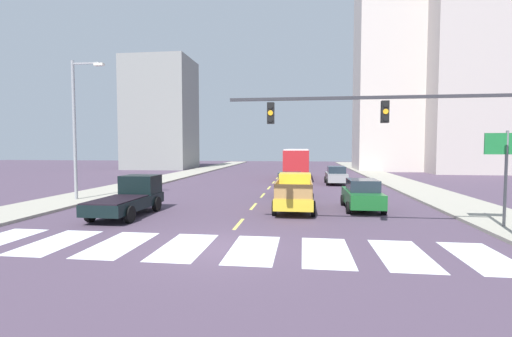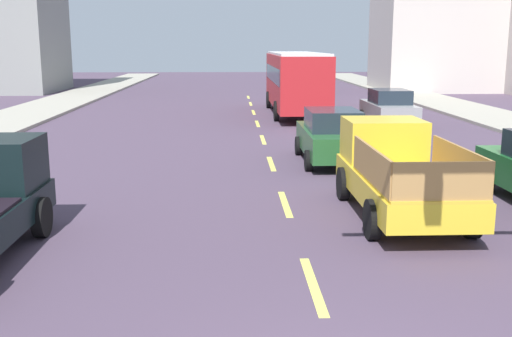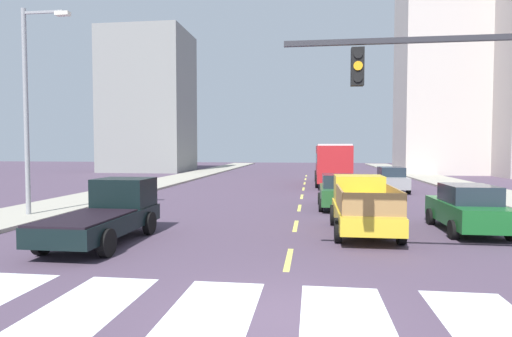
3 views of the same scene
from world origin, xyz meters
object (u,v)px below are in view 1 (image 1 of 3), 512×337
(direction_sign_green, at_px, (506,158))
(streetlight_left, at_px, (77,124))
(city_bus, at_px, (297,161))
(sedan_mid, at_px, (336,175))
(pickup_stakebed, at_px, (295,193))
(sedan_near_left, at_px, (362,195))
(pickup_dark, at_px, (131,197))
(traffic_signal_gantry, at_px, (419,127))
(sedan_near_right, at_px, (290,184))

(direction_sign_green, distance_m, streetlight_left, 23.51)
(city_bus, relative_size, sedan_mid, 2.45)
(city_bus, distance_m, sedan_mid, 6.50)
(pickup_stakebed, relative_size, sedan_near_left, 1.18)
(pickup_dark, bearing_deg, traffic_signal_gantry, -11.97)
(direction_sign_green, bearing_deg, sedan_mid, 106.02)
(sedan_near_right, height_order, direction_sign_green, direction_sign_green)
(sedan_near_right, distance_m, streetlight_left, 14.81)
(pickup_dark, xyz_separation_m, sedan_mid, (12.05, 17.21, -0.06))
(city_bus, height_order, traffic_signal_gantry, traffic_signal_gantry)
(sedan_near_right, distance_m, direction_sign_green, 13.78)
(pickup_dark, relative_size, sedan_near_right, 1.18)
(city_bus, bearing_deg, sedan_near_right, -88.87)
(pickup_stakebed, relative_size, streetlight_left, 0.58)
(sedan_near_right, height_order, sedan_near_left, same)
(sedan_mid, height_order, direction_sign_green, direction_sign_green)
(direction_sign_green, bearing_deg, city_bus, 111.10)
(sedan_near_left, bearing_deg, pickup_stakebed, -177.19)
(sedan_near_left, height_order, direction_sign_green, direction_sign_green)
(traffic_signal_gantry, bearing_deg, pickup_stakebed, 128.96)
(pickup_stakebed, xyz_separation_m, sedan_near_left, (3.76, 0.36, -0.08))
(pickup_dark, xyz_separation_m, city_bus, (8.23, 22.35, 1.03))
(pickup_dark, height_order, sedan_mid, pickup_dark)
(pickup_dark, distance_m, city_bus, 23.84)
(pickup_stakebed, xyz_separation_m, pickup_dark, (-8.45, -2.63, -0.02))
(sedan_near_right, xyz_separation_m, direction_sign_green, (9.40, -9.84, 2.17))
(traffic_signal_gantry, xyz_separation_m, streetlight_left, (-18.75, 7.18, 0.70))
(direction_sign_green, bearing_deg, sedan_near_left, 140.19)
(sedan_near_left, xyz_separation_m, streetlight_left, (-17.69, 0.87, 4.11))
(pickup_dark, bearing_deg, sedan_near_right, 49.05)
(pickup_stakebed, height_order, sedan_near_left, pickup_stakebed)
(direction_sign_green, xyz_separation_m, streetlight_left, (-22.85, 5.17, 1.94))
(sedan_mid, height_order, streetlight_left, streetlight_left)
(streetlight_left, bearing_deg, sedan_mid, 37.29)
(pickup_dark, xyz_separation_m, streetlight_left, (-5.49, 3.86, 4.05))
(direction_sign_green, bearing_deg, traffic_signal_gantry, -153.92)
(city_bus, xyz_separation_m, traffic_signal_gantry, (5.03, -25.67, 2.32))
(pickup_stakebed, bearing_deg, traffic_signal_gantry, -49.98)
(pickup_stakebed, relative_size, sedan_near_right, 1.18)
(direction_sign_green, bearing_deg, pickup_stakebed, 156.15)
(pickup_stakebed, xyz_separation_m, direction_sign_green, (8.92, -3.94, 2.10))
(pickup_dark, bearing_deg, pickup_stakebed, 19.40)
(pickup_stakebed, bearing_deg, city_bus, 91.67)
(pickup_dark, xyz_separation_m, sedan_near_right, (7.96, 8.53, -0.06))
(pickup_stakebed, xyz_separation_m, streetlight_left, (-13.93, 1.22, 4.03))
(sedan_near_right, bearing_deg, sedan_near_left, -53.24)
(sedan_near_left, height_order, sedan_mid, same)
(sedan_mid, relative_size, direction_sign_green, 1.05)
(sedan_mid, xyz_separation_m, direction_sign_green, (5.32, -18.52, 2.17))
(traffic_signal_gantry, relative_size, streetlight_left, 1.22)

